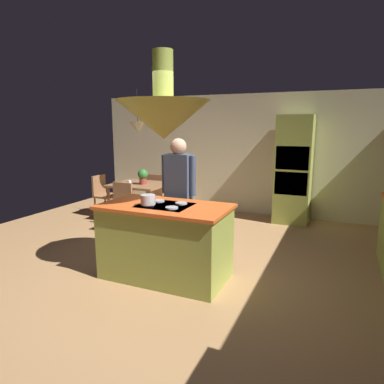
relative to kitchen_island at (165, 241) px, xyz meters
name	(u,v)px	position (x,y,z in m)	size (l,w,h in m)	color
ground	(173,270)	(0.00, 0.20, -0.47)	(8.16, 8.16, 0.00)	#AD7F51
wall_back	(244,155)	(0.00, 3.65, 0.80)	(6.80, 0.10, 2.55)	beige
kitchen_island	(165,241)	(0.00, 0.00, 0.00)	(1.59, 0.87, 0.96)	#939E42
oven_tower	(294,170)	(1.10, 3.24, 0.58)	(0.66, 0.62, 2.09)	#939E42
dining_table	(140,189)	(-1.70, 2.10, 0.19)	(1.05, 0.92, 0.76)	#90623F
person_at_island	(179,190)	(-0.15, 0.71, 0.52)	(0.53, 0.23, 1.72)	tan
range_hood	(164,117)	(0.00, 0.00, 1.52)	(1.10, 1.10, 1.00)	#939E42
pendant_light_over_table	(138,127)	(-1.70, 2.10, 1.39)	(0.32, 0.32, 0.82)	beige
chair_facing_island	(120,203)	(-1.70, 1.42, 0.03)	(0.40, 0.40, 0.87)	#90623F
chair_by_back_wall	(157,190)	(-1.70, 2.78, 0.03)	(0.40, 0.40, 0.87)	#90623F
chair_at_corner	(103,193)	(-2.60, 2.10, 0.03)	(0.40, 0.40, 0.87)	#90623F
potted_plant_on_table	(143,176)	(-1.59, 2.06, 0.46)	(0.20, 0.20, 0.30)	#99382D
cup_on_table	(129,183)	(-1.78, 1.87, 0.33)	(0.07, 0.07, 0.09)	white
cooking_pot_on_cooktop	(148,200)	(-0.16, -0.13, 0.54)	(0.18, 0.18, 0.12)	#B2B2B7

